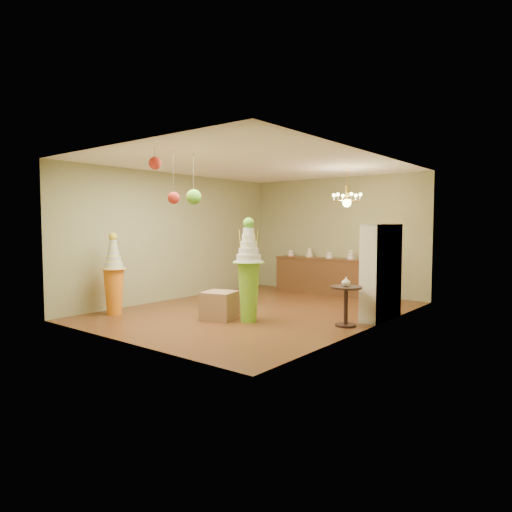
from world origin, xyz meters
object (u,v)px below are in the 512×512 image
Objects in this scene: pedestal_green at (249,279)px; sideboard at (329,275)px; round_table at (346,300)px; pedestal_orange at (114,284)px.

sideboard is (-0.53, 3.91, -0.32)m from pedestal_green.
pedestal_green is 3.96m from sideboard.
pedestal_green reaches higher than round_table.
pedestal_orange is 4.52m from round_table.
round_table is at bearing -56.10° from sideboard.
pedestal_green is at bearing -82.30° from sideboard.
pedestal_orange is 2.30× the size of round_table.
round_table is (1.57, 0.78, -0.34)m from pedestal_green.
pedestal_orange reaches higher than sideboard.
pedestal_orange is (-2.51, -1.16, -0.18)m from pedestal_green.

